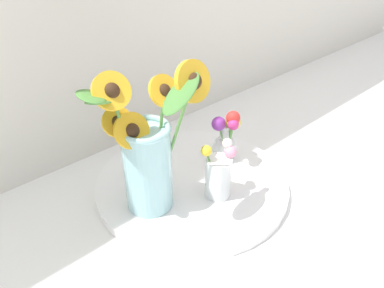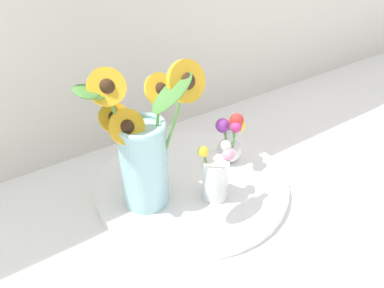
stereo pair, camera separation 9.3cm
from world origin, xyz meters
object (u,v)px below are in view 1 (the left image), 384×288
Objects in this scene: mason_jar_sunflowers at (146,155)px; serving_tray at (192,183)px; vase_small_center at (219,174)px; vase_bulb_right at (226,138)px.

serving_tray is at bearing 0.69° from mason_jar_sunflowers.
mason_jar_sunflowers is 2.52× the size of vase_small_center.
vase_bulb_right is at bearing 37.25° from vase_small_center.
serving_tray is 1.35× the size of mason_jar_sunflowers.
vase_bulb_right is (0.28, 0.01, -0.07)m from mason_jar_sunflowers.
vase_small_center is (0.15, -0.08, -0.08)m from mason_jar_sunflowers.
vase_small_center is at bearing -29.00° from mason_jar_sunflowers.
mason_jar_sunflowers is 0.19m from vase_small_center.
vase_bulb_right is at bearing 3.46° from serving_tray.
serving_tray is at bearing -176.54° from vase_bulb_right.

